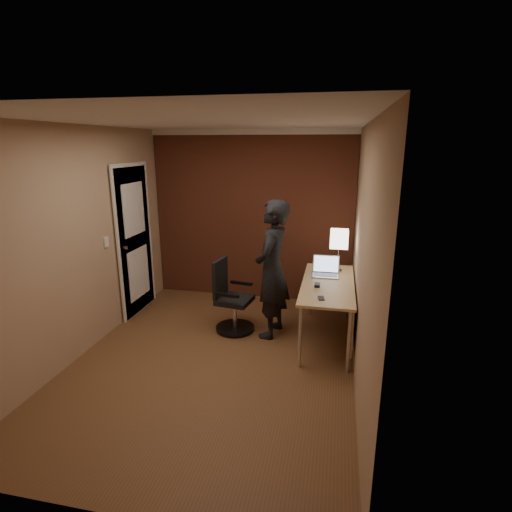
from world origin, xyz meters
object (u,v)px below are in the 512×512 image
object	(u,v)px
phone	(321,298)
person	(272,270)
office_chair	(230,300)
desk	(334,293)
desk_lamp	(339,239)
laptop	(326,270)
mouse	(317,285)

from	to	relation	value
phone	person	world-z (taller)	person
office_chair	desk	bearing A→B (deg)	-1.35
desk_lamp	person	world-z (taller)	person
desk_lamp	office_chair	bearing A→B (deg)	-161.09
office_chair	person	bearing A→B (deg)	-0.95
laptop	desk	bearing A→B (deg)	-69.05
desk	desk_lamp	world-z (taller)	desk_lamp
desk_lamp	mouse	size ratio (longest dim) A/B	5.35
desk	office_chair	xyz separation A→B (m)	(-1.27, 0.03, -0.20)
laptop	mouse	size ratio (longest dim) A/B	3.32
person	mouse	bearing A→B (deg)	81.05
laptop	phone	xyz separation A→B (m)	(-0.01, -0.82, -0.06)
laptop	mouse	xyz separation A→B (m)	(-0.08, -0.45, -0.05)
phone	office_chair	world-z (taller)	office_chair
office_chair	person	world-z (taller)	person
phone	office_chair	distance (m)	1.31
person	desk	bearing A→B (deg)	97.12
desk	phone	bearing A→B (deg)	-103.85
phone	mouse	bearing A→B (deg)	90.10
laptop	office_chair	size ratio (longest dim) A/B	0.37
mouse	phone	world-z (taller)	mouse
mouse	phone	size ratio (longest dim) A/B	0.87
laptop	office_chair	bearing A→B (deg)	-166.95
desk_lamp	phone	bearing A→B (deg)	-98.97
laptop	phone	distance (m)	0.82
phone	office_chair	xyz separation A→B (m)	(-1.14, 0.55, -0.34)
desk	mouse	xyz separation A→B (m)	(-0.19, -0.16, 0.14)
desk	mouse	distance (m)	0.28
desk	office_chair	world-z (taller)	office_chair
desk	laptop	distance (m)	0.37
desk	person	world-z (taller)	person
desk_lamp	person	bearing A→B (deg)	-149.54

